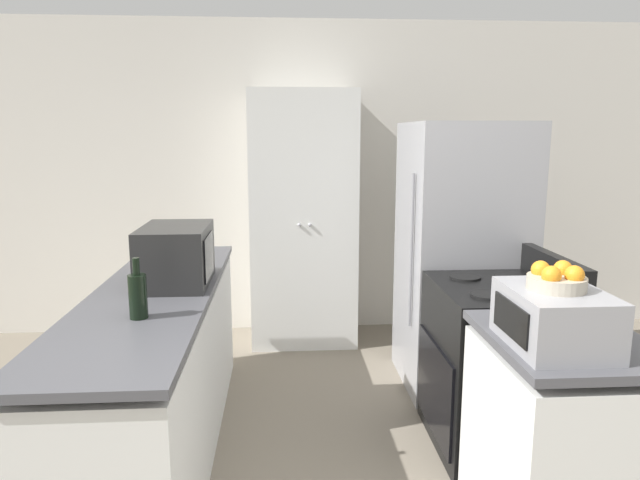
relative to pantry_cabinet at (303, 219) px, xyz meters
name	(u,v)px	position (x,y,z in m)	size (l,w,h in m)	color
wall_back	(308,179)	(0.06, 0.33, 0.29)	(7.00, 0.06, 2.60)	silver
counter_left	(158,376)	(-0.83, -1.68, -0.57)	(0.60, 2.32, 0.89)	silver
counter_right	(559,445)	(0.95, -2.47, -0.57)	(0.60, 0.74, 0.89)	silver
pantry_cabinet	(303,219)	(0.00, 0.00, 0.00)	(0.83, 0.59, 2.01)	silver
stove	(495,365)	(0.97, -1.71, -0.55)	(0.66, 0.74, 1.05)	black
refrigerator	(461,257)	(1.01, -0.90, -0.13)	(0.76, 0.79, 1.75)	#A3A3A8
microwave	(176,255)	(-0.73, -1.54, 0.04)	(0.35, 0.51, 0.31)	black
wine_bottle	(138,295)	(-0.79, -2.11, -0.01)	(0.08, 0.08, 0.27)	black
toaster_oven	(554,318)	(0.84, -2.56, 0.00)	(0.34, 0.43, 0.22)	#939399
fruit_bowl	(557,279)	(0.84, -2.55, 0.15)	(0.21, 0.21, 0.10)	#B2A893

